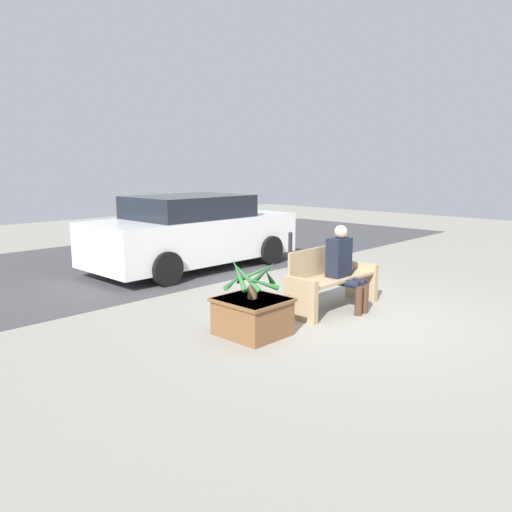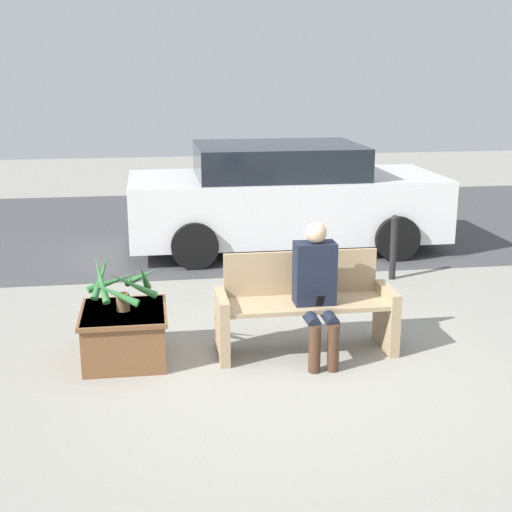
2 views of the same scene
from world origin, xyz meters
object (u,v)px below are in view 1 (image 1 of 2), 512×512
(planter_box, at_px, (252,315))
(potted_plant, at_px, (252,278))
(parked_car, at_px, (193,232))
(bench, at_px, (330,280))
(person_seated, at_px, (344,264))
(bollard_post, at_px, (290,251))

(planter_box, relative_size, potted_plant, 1.21)
(potted_plant, distance_m, parked_car, 4.33)
(bench, distance_m, person_seated, 0.32)
(person_seated, bearing_deg, planter_box, 173.59)
(bench, bearing_deg, planter_box, 179.52)
(planter_box, distance_m, parked_car, 4.35)
(potted_plant, bearing_deg, person_seated, -6.20)
(planter_box, bearing_deg, potted_plant, -131.81)
(person_seated, height_order, bollard_post, person_seated)
(bench, xyz_separation_m, parked_car, (0.52, 3.77, 0.31))
(person_seated, height_order, potted_plant, person_seated)
(person_seated, height_order, planter_box, person_seated)
(potted_plant, xyz_separation_m, bollard_post, (3.19, 2.04, -0.30))
(planter_box, distance_m, bollard_post, 3.79)
(planter_box, bearing_deg, person_seated, -6.41)
(bench, height_order, parked_car, parked_car)
(person_seated, relative_size, potted_plant, 1.84)
(person_seated, xyz_separation_m, parked_car, (0.45, 3.95, 0.06))
(parked_car, bearing_deg, potted_plant, -119.78)
(bench, distance_m, parked_car, 3.82)
(bollard_post, bearing_deg, bench, -127.22)
(bench, height_order, potted_plant, potted_plant)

